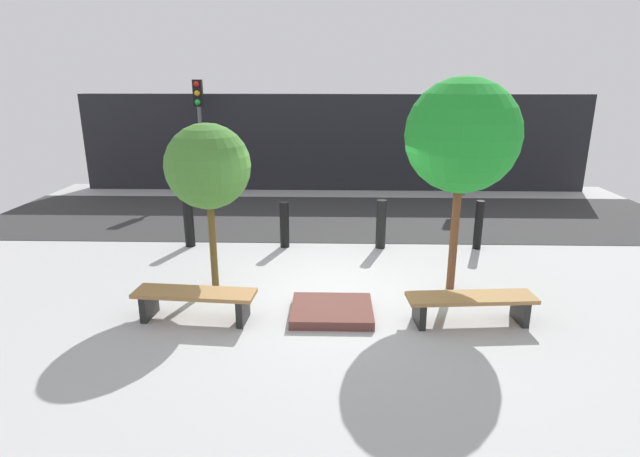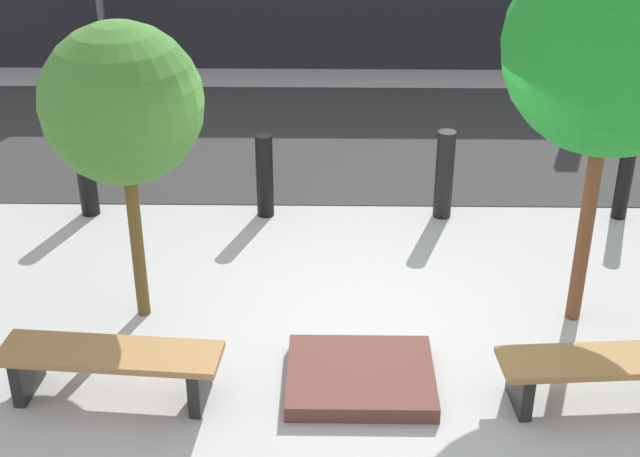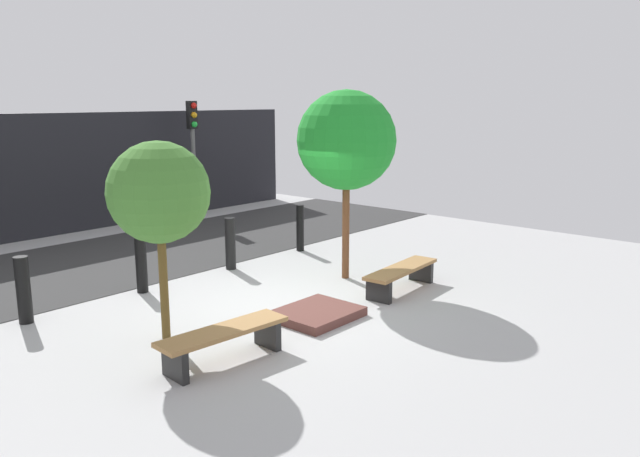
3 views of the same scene
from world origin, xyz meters
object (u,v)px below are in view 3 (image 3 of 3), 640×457
object	(u,v)px
bench_left	(224,338)
bench_right	(401,274)
tree_behind_left_bench	(159,193)
bollard_left	(141,265)
bollard_far_left	(23,290)
planter_bed	(317,314)
tree_behind_right_bench	(347,141)
traffic_light_mid_west	(193,138)
bollard_right	(300,228)
bollard_center	(230,244)

from	to	relation	value
bench_left	bench_right	distance (m)	4.13
tree_behind_left_bench	bollard_left	bearing A→B (deg)	64.58
bench_right	bollard_far_left	xyz separation A→B (m)	(-5.18, 3.45, 0.21)
bench_left	planter_bed	xyz separation A→B (m)	(2.07, 0.20, -0.26)
bench_left	bollard_far_left	size ratio (longest dim) A/B	1.77
tree_behind_right_bench	traffic_light_mid_west	bearing A→B (deg)	74.49
tree_behind_right_bench	bollard_far_left	distance (m)	6.00
tree_behind_right_bench	bollard_right	bearing A→B (deg)	64.17
planter_bed	traffic_light_mid_west	world-z (taller)	traffic_light_mid_west
tree_behind_left_bench	bollard_left	distance (m)	2.89
bollard_far_left	bollard_center	distance (m)	4.15
bench_right	bollard_right	xyz separation A→B (m)	(1.05, 3.45, 0.21)
bollard_far_left	bollard_left	size ratio (longest dim) A/B	1.05
tree_behind_right_bench	bollard_center	bearing A→B (deg)	115.42
bench_left	bollard_center	bearing A→B (deg)	52.56
bench_left	bollard_far_left	xyz separation A→B (m)	(-1.05, 3.45, 0.19)
planter_bed	bollard_far_left	xyz separation A→B (m)	(-3.12, 3.25, 0.46)
bench_left	tree_behind_right_bench	world-z (taller)	tree_behind_right_bench
planter_bed	bollard_right	distance (m)	4.53
bench_right	bollard_right	size ratio (longest dim) A/B	1.83
traffic_light_mid_west	bench_right	bearing A→B (deg)	-103.25
bench_right	tree_behind_right_bench	xyz separation A→B (m)	(0.00, 1.29, 2.32)
bollard_center	bollard_right	xyz separation A→B (m)	(2.08, 0.00, -0.00)
tree_behind_right_bench	bollard_far_left	xyz separation A→B (m)	(-5.18, 2.16, -2.11)
planter_bed	bollard_center	distance (m)	3.44
bench_left	bollard_center	size ratio (longest dim) A/B	1.76
bollard_center	bollard_right	size ratio (longest dim) A/B	1.00
traffic_light_mid_west	tree_behind_right_bench	bearing A→B (deg)	-105.51
bollard_center	traffic_light_mid_west	world-z (taller)	traffic_light_mid_west
traffic_light_mid_west	tree_behind_left_bench	bearing A→B (deg)	-130.48
bench_right	tree_behind_left_bench	xyz separation A→B (m)	(-4.13, 1.29, 1.80)
bollard_far_left	bollard_center	xyz separation A→B (m)	(4.15, 0.00, 0.00)
bench_right	bollard_right	distance (m)	3.61
planter_bed	bollard_right	xyz separation A→B (m)	(3.12, 3.25, 0.46)
tree_behind_right_bench	bollard_right	world-z (taller)	tree_behind_right_bench
planter_bed	tree_behind_right_bench	size ratio (longest dim) A/B	0.35
bench_right	planter_bed	world-z (taller)	bench_right
tree_behind_left_bench	bollard_center	bearing A→B (deg)	34.88
bollard_left	tree_behind_right_bench	bearing A→B (deg)	-34.88
bollard_left	bollard_far_left	bearing A→B (deg)	180.00
bollard_center	bollard_right	bearing A→B (deg)	0.00
bench_right	traffic_light_mid_west	distance (m)	8.92
bollard_center	tree_behind_left_bench	bearing A→B (deg)	-145.12
bench_left	traffic_light_mid_west	world-z (taller)	traffic_light_mid_west
bollard_left	bench_left	bearing A→B (deg)	-106.60
tree_behind_left_bench	bollard_left	xyz separation A→B (m)	(1.03, 2.16, -1.62)
tree_behind_right_bench	bench_left	bearing A→B (deg)	-162.73
bollard_right	bench_right	bearing A→B (deg)	-106.90
tree_behind_left_bench	bollard_far_left	bearing A→B (deg)	115.83
bench_left	bollard_right	bearing A→B (deg)	38.21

